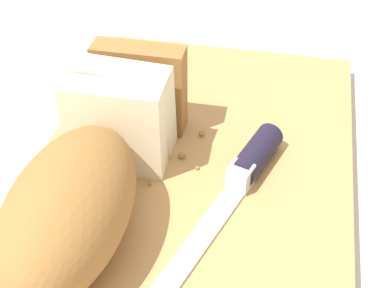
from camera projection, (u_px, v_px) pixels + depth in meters
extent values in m
plane|color=beige|center=(192.00, 185.00, 0.54)|extent=(3.00, 3.00, 0.00)
cube|color=tan|center=(192.00, 177.00, 0.53)|extent=(0.45, 0.30, 0.02)
ellipsoid|color=#996633|center=(69.00, 210.00, 0.42)|extent=(0.18, 0.09, 0.09)
cube|color=beige|center=(115.00, 128.00, 0.50)|extent=(0.03, 0.09, 0.09)
cube|color=beige|center=(126.00, 107.00, 0.52)|extent=(0.04, 0.09, 0.09)
cube|color=#996633|center=(140.00, 88.00, 0.55)|extent=(0.03, 0.09, 0.09)
cube|color=silver|center=(189.00, 255.00, 0.44)|extent=(0.18, 0.08, 0.00)
cylinder|color=black|center=(256.00, 154.00, 0.52)|extent=(0.07, 0.05, 0.03)
cube|color=silver|center=(240.00, 177.00, 0.50)|extent=(0.03, 0.03, 0.02)
sphere|color=#A8753D|center=(150.00, 183.00, 0.50)|extent=(0.00, 0.00, 0.00)
sphere|color=#A8753D|center=(198.00, 167.00, 0.52)|extent=(0.00, 0.00, 0.00)
sphere|color=#A8753D|center=(182.00, 155.00, 0.53)|extent=(0.01, 0.01, 0.01)
sphere|color=#A8753D|center=(205.00, 134.00, 0.56)|extent=(0.01, 0.01, 0.01)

